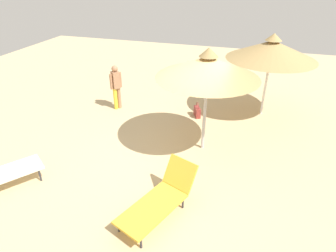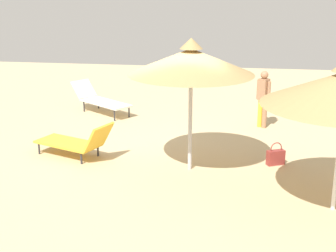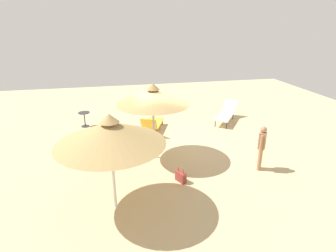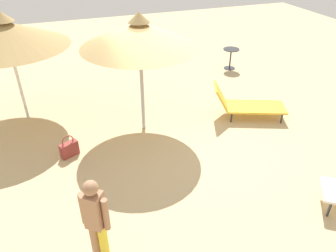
{
  "view_description": "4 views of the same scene",
  "coord_description": "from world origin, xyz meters",
  "views": [
    {
      "loc": [
        -6.21,
        -1.71,
        4.47
      ],
      "look_at": [
        0.09,
        0.22,
        0.78
      ],
      "focal_mm": 30.84,
      "sensor_mm": 36.0,
      "label": 1
    },
    {
      "loc": [
        1.53,
        -10.43,
        3.93
      ],
      "look_at": [
        -0.1,
        0.43,
        0.62
      ],
      "focal_mm": 52.62,
      "sensor_mm": 36.0,
      "label": 2
    },
    {
      "loc": [
        9.78,
        -2.11,
        4.79
      ],
      "look_at": [
        -0.18,
        0.03,
        0.92
      ],
      "focal_mm": 29.94,
      "sensor_mm": 36.0,
      "label": 3
    },
    {
      "loc": [
        2.25,
        5.93,
        4.32
      ],
      "look_at": [
        0.45,
        0.89,
        0.94
      ],
      "focal_mm": 34.52,
      "sensor_mm": 36.0,
      "label": 4
    }
  ],
  "objects": [
    {
      "name": "ground",
      "position": [
        0.0,
        0.0,
        -0.05
      ],
      "size": [
        24.0,
        24.0,
        0.1
      ],
      "primitive_type": "cube",
      "color": "tan"
    },
    {
      "name": "person_standing_near_left",
      "position": [
        2.16,
        2.72,
        0.87
      ],
      "size": [
        0.36,
        0.32,
        1.56
      ],
      "color": "yellow",
      "rests_on": "ground"
    },
    {
      "name": "lounge_chair_far_left",
      "position": [
        -2.65,
        3.55,
        0.41
      ],
      "size": [
        2.15,
        1.81,
        0.86
      ],
      "color": "silver",
      "rests_on": "ground"
    },
    {
      "name": "parasol_umbrella_center",
      "position": [
        0.53,
        -0.65,
        2.32
      ],
      "size": [
        2.58,
        2.58,
        2.8
      ],
      "color": "#B2B2B7",
      "rests_on": "ground"
    },
    {
      "name": "handbag",
      "position": [
        2.36,
        -0.1,
        0.18
      ],
      "size": [
        0.42,
        0.31,
        0.52
      ],
      "color": "maroon",
      "rests_on": "ground"
    },
    {
      "name": "lounge_chair_edge",
      "position": [
        -2.09,
        -0.29,
        0.37
      ],
      "size": [
        1.97,
        1.33,
        0.88
      ],
      "color": "gold",
      "rests_on": "ground"
    }
  ]
}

